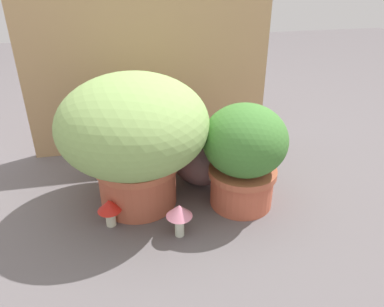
% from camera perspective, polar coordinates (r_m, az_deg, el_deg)
% --- Properties ---
extents(ground_plane, '(6.00, 6.00, 0.00)m').
position_cam_1_polar(ground_plane, '(1.41, -3.65, -7.50)').
color(ground_plane, '#5F585B').
extents(cardboard_backdrop, '(1.06, 0.03, 0.84)m').
position_cam_1_polar(cardboard_backdrop, '(1.67, -6.62, 14.17)').
color(cardboard_backdrop, tan).
rests_on(cardboard_backdrop, ground).
extents(grass_planter, '(0.51, 0.51, 0.48)m').
position_cam_1_polar(grass_planter, '(1.29, -8.79, 3.11)').
color(grass_planter, '#B85A40').
rests_on(grass_planter, ground).
extents(leafy_planter, '(0.29, 0.29, 0.38)m').
position_cam_1_polar(leafy_planter, '(1.32, 7.87, 0.01)').
color(leafy_planter, '#C05A40').
rests_on(leafy_planter, ground).
extents(cat, '(0.29, 0.37, 0.32)m').
position_cam_1_polar(cat, '(1.46, 1.17, -0.47)').
color(cat, brown).
rests_on(cat, ground).
extents(mushroom_ornament_pink, '(0.09, 0.09, 0.12)m').
position_cam_1_polar(mushroom_ornament_pink, '(1.22, -1.94, -9.07)').
color(mushroom_ornament_pink, silver).
rests_on(mushroom_ornament_pink, ground).
extents(mushroom_ornament_red, '(0.08, 0.08, 0.10)m').
position_cam_1_polar(mushroom_ornament_red, '(1.30, -12.39, -8.03)').
color(mushroom_ornament_red, silver).
rests_on(mushroom_ornament_red, ground).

